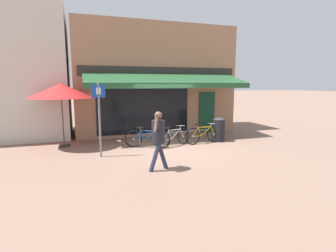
{
  "coord_description": "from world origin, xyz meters",
  "views": [
    {
      "loc": [
        -3.31,
        -9.56,
        2.5
      ],
      "look_at": [
        -0.43,
        -1.0,
        1.05
      ],
      "focal_mm": 28.0,
      "sensor_mm": 36.0,
      "label": 1
    }
  ],
  "objects_px": {
    "bicycle_silver": "(174,137)",
    "bicycle_orange": "(203,135)",
    "bicycle_blue": "(147,138)",
    "pedestrian_adult": "(158,135)",
    "litter_bin": "(219,129)",
    "cafe_parasol": "(61,91)",
    "parking_sign": "(99,112)"
  },
  "relations": [
    {
      "from": "bicycle_silver",
      "to": "bicycle_orange",
      "type": "bearing_deg",
      "value": -21.62
    },
    {
      "from": "bicycle_orange",
      "to": "litter_bin",
      "type": "relative_size",
      "value": 1.64
    },
    {
      "from": "bicycle_silver",
      "to": "bicycle_orange",
      "type": "distance_m",
      "value": 1.36
    },
    {
      "from": "bicycle_blue",
      "to": "pedestrian_adult",
      "type": "height_order",
      "value": "pedestrian_adult"
    },
    {
      "from": "parking_sign",
      "to": "bicycle_silver",
      "type": "bearing_deg",
      "value": 13.39
    },
    {
      "from": "cafe_parasol",
      "to": "pedestrian_adult",
      "type": "bearing_deg",
      "value": -55.53
    },
    {
      "from": "litter_bin",
      "to": "cafe_parasol",
      "type": "distance_m",
      "value": 6.74
    },
    {
      "from": "pedestrian_adult",
      "to": "bicycle_orange",
      "type": "bearing_deg",
      "value": -125.74
    },
    {
      "from": "bicycle_orange",
      "to": "cafe_parasol",
      "type": "bearing_deg",
      "value": 160.02
    },
    {
      "from": "bicycle_orange",
      "to": "bicycle_blue",
      "type": "bearing_deg",
      "value": 172.79
    },
    {
      "from": "bicycle_silver",
      "to": "cafe_parasol",
      "type": "bearing_deg",
      "value": 137.77
    },
    {
      "from": "bicycle_silver",
      "to": "litter_bin",
      "type": "bearing_deg",
      "value": -17.93
    },
    {
      "from": "bicycle_blue",
      "to": "bicycle_orange",
      "type": "relative_size",
      "value": 0.97
    },
    {
      "from": "bicycle_silver",
      "to": "litter_bin",
      "type": "distance_m",
      "value": 2.21
    },
    {
      "from": "cafe_parasol",
      "to": "parking_sign",
      "type": "bearing_deg",
      "value": -58.12
    },
    {
      "from": "pedestrian_adult",
      "to": "parking_sign",
      "type": "bearing_deg",
      "value": -43.16
    },
    {
      "from": "bicycle_blue",
      "to": "bicycle_silver",
      "type": "distance_m",
      "value": 1.09
    },
    {
      "from": "bicycle_blue",
      "to": "litter_bin",
      "type": "distance_m",
      "value": 3.29
    },
    {
      "from": "parking_sign",
      "to": "bicycle_orange",
      "type": "bearing_deg",
      "value": 10.04
    },
    {
      "from": "cafe_parasol",
      "to": "bicycle_silver",
      "type": "bearing_deg",
      "value": -18.03
    },
    {
      "from": "parking_sign",
      "to": "pedestrian_adult",
      "type": "bearing_deg",
      "value": -52.98
    },
    {
      "from": "bicycle_silver",
      "to": "bicycle_blue",
      "type": "bearing_deg",
      "value": 151.5
    },
    {
      "from": "bicycle_blue",
      "to": "cafe_parasol",
      "type": "distance_m",
      "value": 3.87
    },
    {
      "from": "parking_sign",
      "to": "litter_bin",
      "type": "bearing_deg",
      "value": 10.38
    },
    {
      "from": "bicycle_silver",
      "to": "litter_bin",
      "type": "relative_size",
      "value": 1.55
    },
    {
      "from": "bicycle_orange",
      "to": "pedestrian_adult",
      "type": "distance_m",
      "value": 3.98
    },
    {
      "from": "bicycle_silver",
      "to": "pedestrian_adult",
      "type": "distance_m",
      "value": 3.12
    },
    {
      "from": "litter_bin",
      "to": "pedestrian_adult",
      "type": "bearing_deg",
      "value": -141.17
    },
    {
      "from": "pedestrian_adult",
      "to": "parking_sign",
      "type": "height_order",
      "value": "parking_sign"
    },
    {
      "from": "pedestrian_adult",
      "to": "parking_sign",
      "type": "relative_size",
      "value": 0.68
    },
    {
      "from": "bicycle_blue",
      "to": "litter_bin",
      "type": "relative_size",
      "value": 1.6
    },
    {
      "from": "pedestrian_adult",
      "to": "litter_bin",
      "type": "distance_m",
      "value": 4.69
    }
  ]
}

